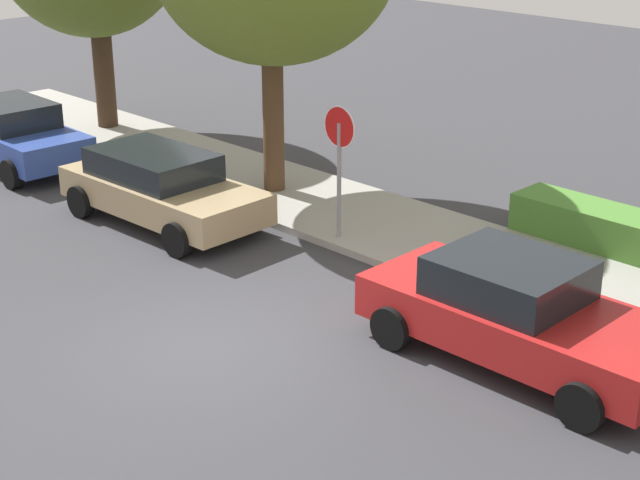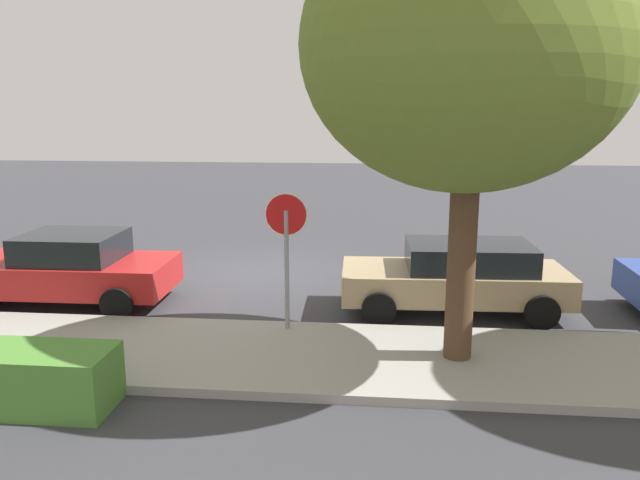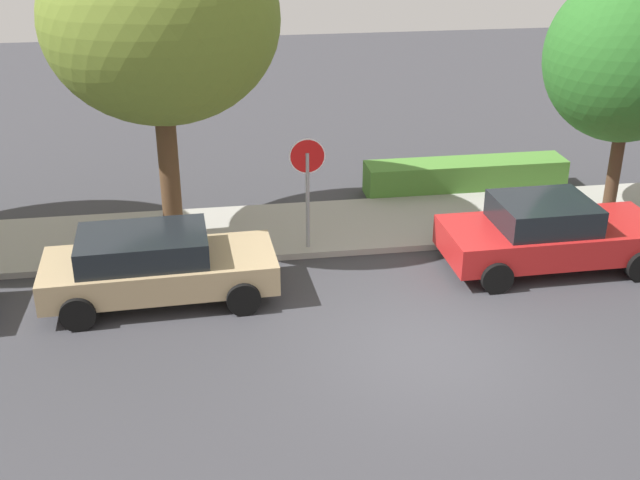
{
  "view_description": "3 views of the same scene",
  "coord_description": "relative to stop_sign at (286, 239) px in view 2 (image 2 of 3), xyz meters",
  "views": [
    {
      "loc": [
        10.06,
        -7.72,
        6.59
      ],
      "look_at": [
        0.44,
        1.81,
        1.26
      ],
      "focal_mm": 55.0,
      "sensor_mm": 36.0,
      "label": 1
    },
    {
      "loc": [
        -3.09,
        14.59,
        4.0
      ],
      "look_at": [
        -1.72,
        0.64,
        0.98
      ],
      "focal_mm": 35.0,
      "sensor_mm": 36.0,
      "label": 2
    },
    {
      "loc": [
        -3.65,
        -11.34,
        7.45
      ],
      "look_at": [
        -1.55,
        2.04,
        1.26
      ],
      "focal_mm": 45.0,
      "sensor_mm": 36.0,
      "label": 3
    }
  ],
  "objects": [
    {
      "name": "stop_sign",
      "position": [
        0.0,
        0.0,
        0.0
      ],
      "size": [
        0.75,
        0.08,
        2.56
      ],
      "color": "gray",
      "rests_on": "ground_plane"
    },
    {
      "name": "street_tree_far",
      "position": [
        -2.77,
        1.05,
        3.07
      ],
      "size": [
        4.77,
        4.77,
        6.93
      ],
      "color": "#513823",
      "rests_on": "ground_plane"
    },
    {
      "name": "parked_car_red",
      "position": [
        4.82,
        -1.41,
        -1.01
      ],
      "size": [
        4.51,
        2.15,
        1.48
      ],
      "color": "red",
      "rests_on": "ground_plane"
    },
    {
      "name": "sidewalk_curb",
      "position": [
        1.48,
        1.11,
        -1.68
      ],
      "size": [
        32.0,
        2.89,
        0.14
      ],
      "primitive_type": "cube",
      "color": "#9E9B93",
      "rests_on": "ground_plane"
    },
    {
      "name": "ground_plane",
      "position": [
        1.48,
        -4.19,
        -1.75
      ],
      "size": [
        60.0,
        60.0,
        0.0
      ],
      "primitive_type": "plane",
      "color": "#38383D"
    },
    {
      "name": "parked_car_tan",
      "position": [
        -3.14,
        -1.63,
        -1.02
      ],
      "size": [
        4.42,
        2.12,
        1.39
      ],
      "color": "tan",
      "rests_on": "ground_plane"
    }
  ]
}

